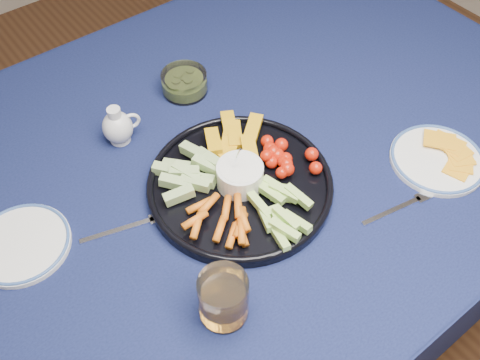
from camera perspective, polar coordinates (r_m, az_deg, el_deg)
dining_table at (r=1.16m, az=-3.26°, el=-0.70°), size 1.67×1.07×0.75m
crudite_platter at (r=1.03m, az=-0.15°, el=-0.21°), size 0.36×0.36×0.12m
creamer_pitcher at (r=1.13m, az=-12.88°, el=5.55°), size 0.08×0.06×0.09m
pickle_bowl at (r=1.23m, az=-5.94°, el=10.20°), size 0.10×0.10×0.05m
cheese_plate at (r=1.15m, az=20.34°, el=2.20°), size 0.19×0.19×0.02m
juice_tumbler at (r=0.87m, az=-1.76°, el=-12.65°), size 0.08×0.08×0.10m
fork_left at (r=1.01m, az=-11.43°, el=-4.83°), size 0.16×0.06×0.00m
fork_right at (r=1.06m, az=17.00°, el=-2.66°), size 0.16×0.04×0.00m
side_plate_extra at (r=1.04m, az=-22.28°, el=-6.32°), size 0.17×0.17×0.01m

